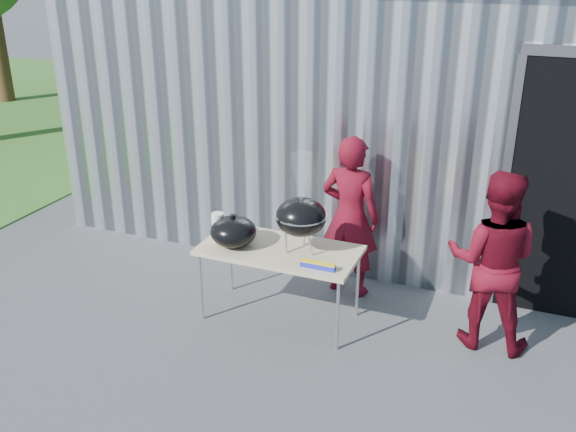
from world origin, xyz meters
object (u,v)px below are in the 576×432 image
at_px(person_cook, 350,217).
at_px(person_bystander, 492,261).
at_px(kettle_grill, 301,210).
at_px(folding_table, 280,252).

relative_size(person_cook, person_bystander, 1.02).
bearing_deg(kettle_grill, person_cook, 71.15).
distance_m(person_cook, person_bystander, 1.51).
distance_m(folding_table, kettle_grill, 0.50).
bearing_deg(person_bystander, kettle_grill, 9.27).
bearing_deg(folding_table, person_cook, 59.30).
xyz_separation_m(folding_table, kettle_grill, (0.20, 0.03, 0.45)).
bearing_deg(kettle_grill, folding_table, -172.41).
xyz_separation_m(kettle_grill, person_bystander, (1.69, 0.29, -0.33)).
distance_m(kettle_grill, person_bystander, 1.75).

